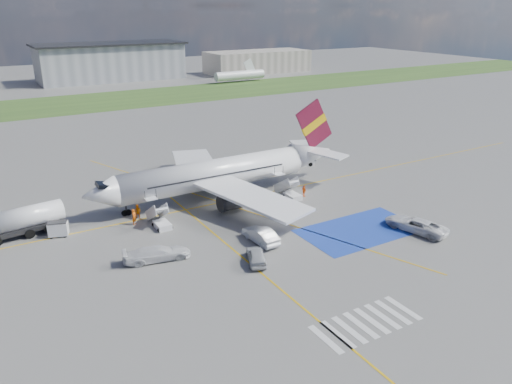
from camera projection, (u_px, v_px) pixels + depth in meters
ground at (269, 236)px, 56.27m from camera, size 400.00×400.00×0.00m
grass_strip at (80, 103)px, 132.78m from camera, size 400.00×30.00×0.01m
taxiway_line_main at (221, 202)px, 65.94m from camera, size 120.00×0.20×0.01m
taxiway_line_cross at (280, 289)px, 45.83m from camera, size 0.20×60.00×0.01m
taxiway_line_diag at (221, 202)px, 65.94m from camera, size 20.71×56.45×0.01m
staging_box at (360, 230)px, 57.83m from camera, size 14.00×8.00×0.01m
crosswalk at (366, 323)px, 40.92m from camera, size 9.00×4.00×0.01m
terminal_centre at (111, 62)px, 172.45m from camera, size 48.00×18.00×12.00m
terminal_east at (258, 62)px, 193.79m from camera, size 40.00×16.00×8.00m
airliner at (223, 172)px, 67.08m from camera, size 36.81×32.95×11.92m
airstairs_fwd at (161, 222)px, 58.53m from camera, size 1.90×5.20×3.60m
airstairs_aft at (291, 193)px, 67.36m from camera, size 1.90×5.20×3.60m
fuel_tanker at (19, 225)px, 55.85m from camera, size 9.99×3.83×3.33m
gpu_cart at (58, 230)px, 56.09m from camera, size 2.40×1.92×1.75m
belt_loader at (297, 163)px, 80.91m from camera, size 6.08×3.47×1.75m
car_silver_a at (256, 256)px, 50.32m from camera, size 3.26×4.66×1.47m
car_silver_b at (261, 235)px, 54.60m from camera, size 2.04×5.23×1.70m
van_white_a at (416, 223)px, 57.27m from camera, size 3.86×6.02×2.08m
van_white_b at (157, 251)px, 50.69m from camera, size 5.39×2.98×2.00m
crew_fwd at (134, 217)px, 59.02m from camera, size 0.83×0.83×1.94m
crew_nose at (138, 212)px, 60.77m from camera, size 1.07×1.08×1.76m
crew_aft at (304, 191)px, 67.71m from camera, size 0.40×0.94×1.59m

